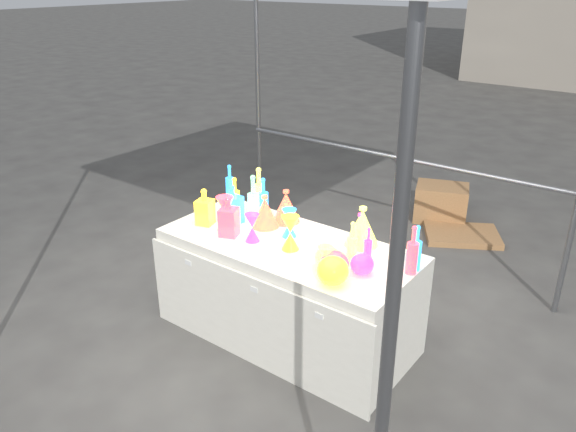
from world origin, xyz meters
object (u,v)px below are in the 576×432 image
Objects in this scene: globe_0 at (333,272)px; lampshade_0 at (265,211)px; display_table at (287,290)px; bottle_0 at (235,196)px; hourglass_0 at (225,213)px; decanter_0 at (205,207)px; cardboard_box_closed at (441,203)px.

globe_0 is 0.93m from lampshade_0.
display_table is 0.76m from globe_0.
bottle_0 is 1.54× the size of globe_0.
bottle_0 reaches higher than hourglass_0.
globe_0 is (1.22, -0.17, -0.06)m from decanter_0.
cardboard_box_closed is at bearing 99.51° from globe_0.
decanter_0 is 1.15× the size of lampshade_0.
hourglass_0 is at bearing -62.07° from bottle_0.
hourglass_0 reaches higher than cardboard_box_closed.
display_table is 0.86m from decanter_0.
globe_0 is at bearing -24.36° from decanter_0.
cardboard_box_closed is at bearing 78.88° from hourglass_0.
bottle_0 reaches higher than cardboard_box_closed.
bottle_0 reaches higher than decanter_0.
bottle_0 is at bearing 62.84° from decanter_0.
hourglass_0 is 1.05× the size of lampshade_0.
hourglass_0 is at bearing -11.53° from decanter_0.
display_table is 0.71m from hourglass_0.
bottle_0 is (-0.62, 0.17, 0.52)m from display_table.
hourglass_0 is 1.31× the size of globe_0.
display_table is at bearing 153.35° from globe_0.
display_table is 0.83m from bottle_0.
display_table reaches higher than cardboard_box_closed.
decanter_0 is 1.23m from globe_0.
decanter_0 reaches higher than lampshade_0.
bottle_0 is at bearing 164.22° from lampshade_0.
display_table is 3.44× the size of cardboard_box_closed.
bottle_0 is at bearing 159.34° from globe_0.
cardboard_box_closed is at bearing 73.90° from lampshade_0.
decanter_0 is (-0.05, -0.27, -0.01)m from bottle_0.
decanter_0 reaches higher than display_table.
decanter_0 is (-0.73, -2.77, 0.69)m from cardboard_box_closed.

